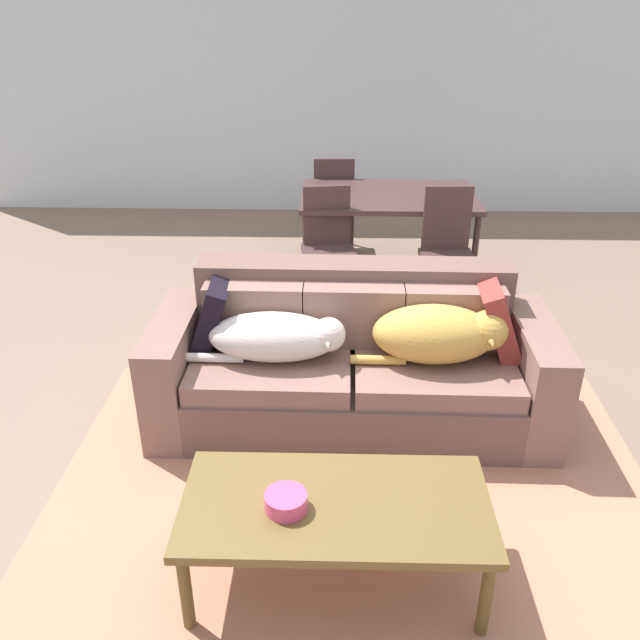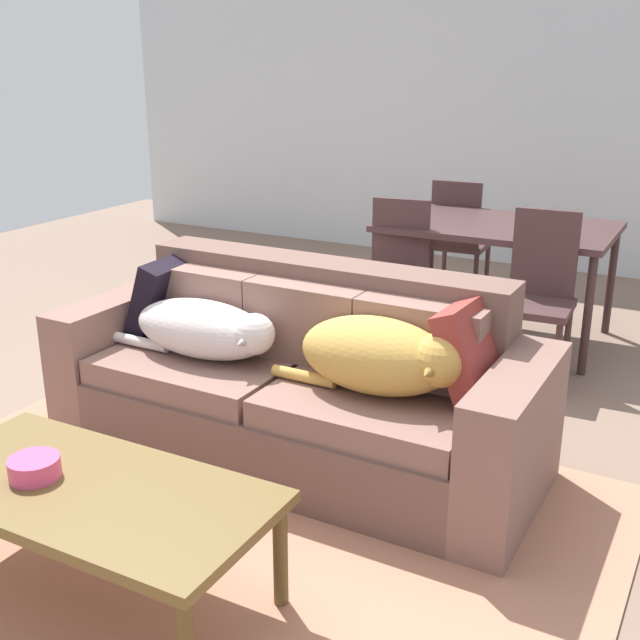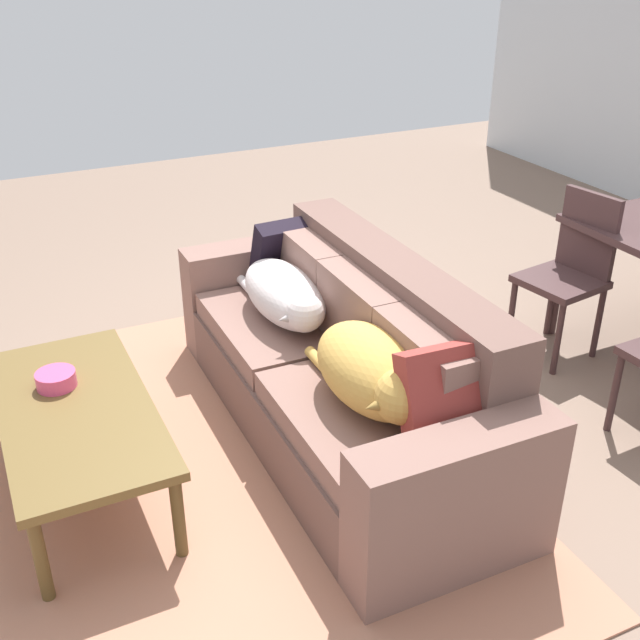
% 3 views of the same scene
% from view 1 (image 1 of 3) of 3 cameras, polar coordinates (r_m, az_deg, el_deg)
% --- Properties ---
extents(ground_plane, '(10.00, 10.00, 0.00)m').
position_cam_1_polar(ground_plane, '(3.98, 0.73, -7.88)').
color(ground_plane, '#7E6454').
extents(back_partition, '(8.00, 0.12, 2.70)m').
position_cam_1_polar(back_partition, '(7.32, 1.28, 19.83)').
color(back_partition, silver).
rests_on(back_partition, ground).
extents(area_rug, '(3.06, 2.67, 0.01)m').
position_cam_1_polar(area_rug, '(3.28, 2.96, -16.85)').
color(area_rug, '#B5785D').
rests_on(area_rug, ground).
extents(couch, '(2.25, 0.88, 0.87)m').
position_cam_1_polar(couch, '(3.78, 2.82, -3.85)').
color(couch, brown).
rests_on(couch, ground).
extents(dog_on_left_cushion, '(0.87, 0.33, 0.26)m').
position_cam_1_polar(dog_on_left_cushion, '(3.56, -3.64, -1.48)').
color(dog_on_left_cushion, silver).
rests_on(dog_on_left_cushion, couch).
extents(dog_on_right_cushion, '(0.84, 0.39, 0.31)m').
position_cam_1_polar(dog_on_right_cushion, '(3.59, 10.41, -1.17)').
color(dog_on_right_cushion, gold).
rests_on(dog_on_right_cushion, couch).
extents(throw_pillow_by_left_arm, '(0.25, 0.41, 0.41)m').
position_cam_1_polar(throw_pillow_by_left_arm, '(3.76, -9.43, 0.60)').
color(throw_pillow_by_left_arm, black).
rests_on(throw_pillow_by_left_arm, couch).
extents(throw_pillow_by_right_arm, '(0.28, 0.43, 0.43)m').
position_cam_1_polar(throw_pillow_by_right_arm, '(3.78, 15.21, 0.26)').
color(throw_pillow_by_right_arm, maroon).
rests_on(throw_pillow_by_right_arm, couch).
extents(coffee_table, '(1.25, 0.61, 0.43)m').
position_cam_1_polar(coffee_table, '(2.76, 1.39, -16.23)').
color(coffee_table, brown).
rests_on(coffee_table, ground).
extents(bowl_on_coffee_table, '(0.17, 0.17, 0.07)m').
position_cam_1_polar(bowl_on_coffee_table, '(2.69, -2.99, -15.49)').
color(bowl_on_coffee_table, '#EA4C7F').
rests_on(bowl_on_coffee_table, coffee_table).
extents(dining_table, '(1.43, 0.93, 0.75)m').
position_cam_1_polar(dining_table, '(5.51, 5.95, 10.21)').
color(dining_table, '#432C2C').
rests_on(dining_table, ground).
extents(dining_chair_near_left, '(0.45, 0.45, 0.93)m').
position_cam_1_polar(dining_chair_near_left, '(5.06, 0.72, 6.75)').
color(dining_chair_near_left, '#432C2C').
rests_on(dining_chair_near_left, ground).
extents(dining_chair_near_right, '(0.42, 0.42, 0.96)m').
position_cam_1_polar(dining_chair_near_right, '(5.05, 11.03, 6.30)').
color(dining_chair_near_right, '#432C2C').
rests_on(dining_chair_near_right, ground).
extents(dining_chair_far_left, '(0.42, 0.42, 0.92)m').
position_cam_1_polar(dining_chair_far_left, '(6.12, 1.17, 10.26)').
color(dining_chair_far_left, '#432C2C').
rests_on(dining_chair_far_left, ground).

